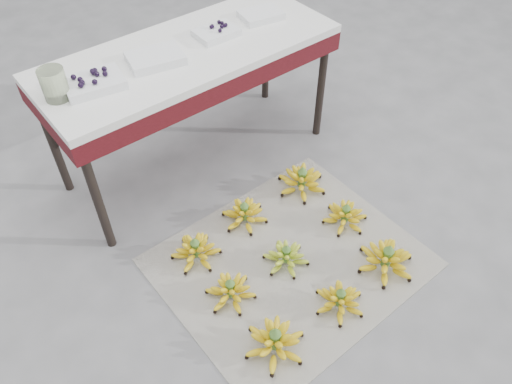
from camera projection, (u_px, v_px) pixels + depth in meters
ground at (276, 265)px, 2.55m from camera, size 60.00×60.00×0.00m
newspaper_mat at (290, 262)px, 2.56m from camera, size 1.26×1.06×0.01m
bunch_front_left at (275, 342)px, 2.19m from camera, size 0.34×0.34×0.17m
bunch_front_center at (340, 300)px, 2.34m from camera, size 0.29×0.29×0.15m
bunch_front_right at (386, 260)px, 2.49m from camera, size 0.34×0.34×0.18m
bunch_mid_left at (231, 291)px, 2.38m from camera, size 0.24×0.24×0.15m
bunch_mid_center at (286, 257)px, 2.52m from camera, size 0.27×0.27×0.14m
bunch_mid_right at (345, 216)px, 2.71m from camera, size 0.26×0.26×0.15m
bunch_back_left at (196, 251)px, 2.54m from camera, size 0.32×0.32×0.15m
bunch_back_center at (245, 214)px, 2.72m from camera, size 0.27×0.27×0.15m
bunch_back_right at (302, 181)px, 2.89m from camera, size 0.37×0.37×0.17m
vendor_table at (190, 63)px, 2.63m from camera, size 1.60×0.64×0.77m
tray_far_left at (94, 82)px, 2.31m from camera, size 0.30×0.24×0.07m
tray_left at (155, 58)px, 2.46m from camera, size 0.30×0.25×0.04m
tray_right at (217, 32)px, 2.64m from camera, size 0.23×0.17×0.06m
tray_far_right at (261, 15)px, 2.78m from camera, size 0.25×0.20×0.04m
glass_jar at (54, 84)px, 2.21m from camera, size 0.14×0.14×0.15m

